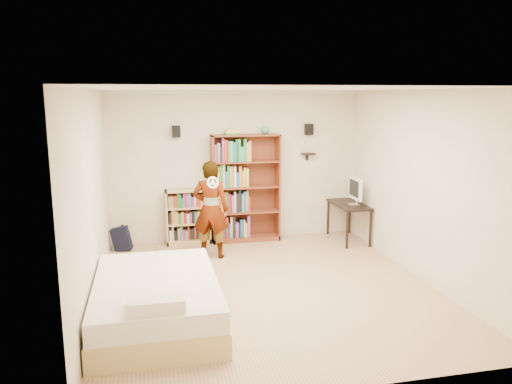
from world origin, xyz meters
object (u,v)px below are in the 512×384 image
person (211,210)px  daybed (156,295)px  tall_bookshelf (246,188)px  low_bookshelf (188,217)px  computer_desk (348,222)px

person → daybed: bearing=86.5°
tall_bookshelf → low_bookshelf: bearing=178.3°
low_bookshelf → daybed: (-0.63, -3.06, -0.16)m
computer_desk → daybed: size_ratio=0.46×
tall_bookshelf → person: (-0.74, -0.82, -0.17)m
low_bookshelf → daybed: low_bookshelf is taller
low_bookshelf → person: person is taller
low_bookshelf → person: bearing=-70.5°
computer_desk → daybed: (-3.50, -2.62, -0.02)m
tall_bookshelf → person: 1.12m
low_bookshelf → computer_desk: size_ratio=0.97×
low_bookshelf → computer_desk: (2.87, -0.44, -0.14)m
tall_bookshelf → low_bookshelf: tall_bookshelf is taller
low_bookshelf → computer_desk: bearing=-8.7°
computer_desk → low_bookshelf: bearing=171.3°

